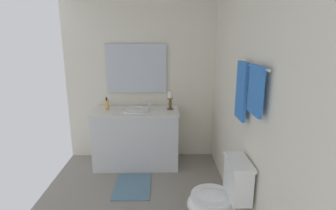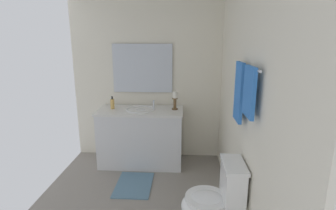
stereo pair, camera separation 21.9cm
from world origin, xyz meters
name	(u,v)px [view 1 (the left image)]	position (x,y,z in m)	size (l,w,h in m)	color
wall_back	(247,99)	(0.00, 1.11, 1.23)	(2.93, 0.04, 2.45)	silver
wall_left	(141,78)	(-1.46, 0.00, 1.23)	(0.04, 2.22, 2.45)	silver
vanity_cabinet	(137,138)	(-1.14, -0.06, 0.41)	(0.58, 1.21, 0.81)	silver
sink_basin	(136,113)	(-1.14, -0.06, 0.78)	(0.40, 0.40, 0.24)	white
mirror	(137,69)	(-1.42, -0.06, 1.37)	(0.02, 0.87, 0.71)	silver
candle_holder_tall	(170,100)	(-1.19, 0.42, 0.95)	(0.09, 0.09, 0.25)	brown
soap_bottle	(107,105)	(-1.17, -0.47, 0.89)	(0.06, 0.06, 0.18)	#E5B259
toilet	(220,200)	(0.31, 0.83, 0.37)	(0.39, 0.54, 0.75)	white
towel_bar	(252,66)	(0.25, 1.05, 1.56)	(0.02, 0.02, 0.71)	silver
towel_near_vanity	(241,91)	(0.08, 1.03, 1.32)	(0.25, 0.03, 0.53)	blue
towel_center	(256,90)	(0.43, 1.03, 1.39)	(0.27, 0.03, 0.38)	blue
bath_mat	(133,186)	(-0.51, -0.06, 0.01)	(0.60, 0.44, 0.02)	slate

